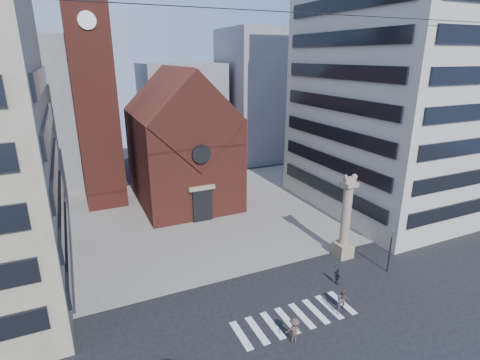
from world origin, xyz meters
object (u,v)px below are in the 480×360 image
at_px(traffic_light, 390,250).
at_px(pedestrian_0, 339,304).
at_px(lion_column, 345,225).
at_px(pedestrian_1, 343,300).
at_px(pedestrian_2, 337,277).
at_px(scooter_0, 152,221).

height_order(traffic_light, pedestrian_0, traffic_light).
relative_size(lion_column, pedestrian_0, 5.35).
xyz_separation_m(traffic_light, pedestrian_0, (-8.02, -2.92, -1.48)).
xyz_separation_m(pedestrian_0, pedestrian_1, (0.62, 0.27, 0.08)).
relative_size(traffic_light, pedestrian_1, 2.42).
relative_size(lion_column, traffic_light, 2.02).
height_order(lion_column, pedestrian_1, lion_column).
distance_m(lion_column, pedestrian_1, 8.95).
bearing_deg(pedestrian_1, pedestrian_2, 86.72).
bearing_deg(pedestrian_2, lion_column, -40.29).
relative_size(traffic_light, pedestrian_0, 2.65).
distance_m(traffic_light, scooter_0, 26.36).
bearing_deg(scooter_0, pedestrian_2, -56.61).
bearing_deg(pedestrian_2, pedestrian_1, 152.78).
bearing_deg(lion_column, scooter_0, 136.02).
bearing_deg(traffic_light, pedestrian_2, 176.94).
bearing_deg(traffic_light, pedestrian_1, -160.27).
height_order(pedestrian_2, scooter_0, pedestrian_2).
bearing_deg(pedestrian_0, scooter_0, 75.97).
bearing_deg(pedestrian_0, traffic_light, -17.87).
bearing_deg(pedestrian_0, lion_column, 11.06).
distance_m(traffic_light, pedestrian_1, 7.99).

